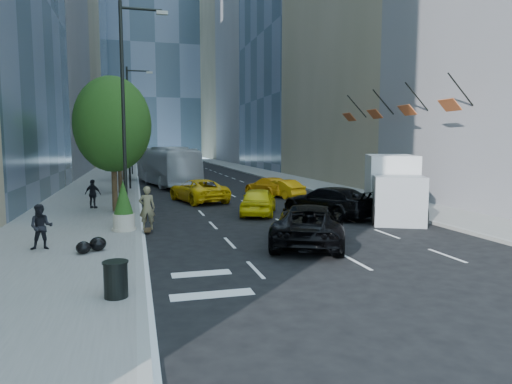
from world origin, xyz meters
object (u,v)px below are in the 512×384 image
object	(u,v)px
box_truck	(392,185)
planter_shrub	(123,207)
black_sedan_lincoln	(310,224)
skateboarder	(147,211)
city_bus	(167,166)
black_sedan_mercedes	(328,202)
trash_can	(116,280)

from	to	relation	value
box_truck	planter_shrub	bearing A→B (deg)	-150.31
box_truck	planter_shrub	world-z (taller)	box_truck
black_sedan_lincoln	skateboarder	bearing A→B (deg)	-8.77
skateboarder	black_sedan_lincoln	distance (m)	7.30
black_sedan_lincoln	city_bus	distance (m)	27.27
skateboarder	box_truck	xyz separation A→B (m)	(12.93, 1.28, 0.70)
planter_shrub	box_truck	bearing A→B (deg)	5.26
black_sedan_mercedes	trash_can	world-z (taller)	black_sedan_mercedes
black_sedan_mercedes	box_truck	size ratio (longest dim) A/B	0.77
black_sedan_lincoln	black_sedan_mercedes	distance (m)	6.92
black_sedan_mercedes	planter_shrub	bearing A→B (deg)	-13.50
city_bus	trash_can	size ratio (longest dim) A/B	14.78
city_bus	planter_shrub	bearing A→B (deg)	-108.60
skateboarder	box_truck	size ratio (longest dim) A/B	0.27
skateboarder	city_bus	world-z (taller)	city_bus
city_bus	trash_can	xyz separation A→B (m)	(-3.40, -32.00, -1.21)
box_truck	planter_shrub	distance (m)	14.00
planter_shrub	city_bus	bearing A→B (deg)	81.59
black_sedan_mercedes	trash_can	xyz separation A→B (m)	(-10.52, -11.01, -0.22)
black_sedan_lincoln	trash_can	distance (m)	8.69
black_sedan_lincoln	black_sedan_mercedes	size ratio (longest dim) A/B	1.02
black_sedan_lincoln	box_truck	distance (m)	8.68
black_sedan_lincoln	planter_shrub	size ratio (longest dim) A/B	2.58
city_bus	trash_can	distance (m)	32.20
trash_can	city_bus	bearing A→B (deg)	83.94
skateboarder	city_bus	size ratio (longest dim) A/B	0.15
trash_can	planter_shrub	size ratio (longest dim) A/B	0.40
black_sedan_lincoln	trash_can	size ratio (longest dim) A/B	6.52
skateboarder	box_truck	bearing A→B (deg)	-170.52
black_sedan_lincoln	box_truck	size ratio (longest dim) A/B	0.78
black_sedan_lincoln	planter_shrub	bearing A→B (deg)	-4.91
skateboarder	black_sedan_mercedes	xyz separation A→B (m)	(9.52, 2.01, -0.16)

